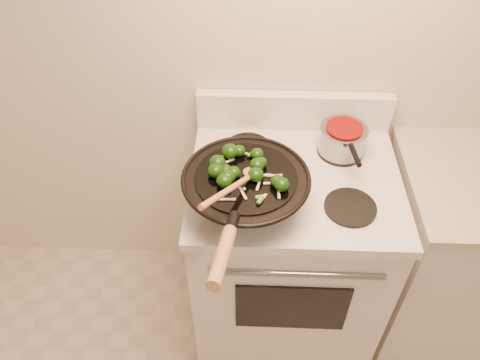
{
  "coord_description": "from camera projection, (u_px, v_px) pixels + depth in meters",
  "views": [
    {
      "loc": [
        -0.3,
        -0.08,
        2.12
      ],
      "look_at": [
        -0.34,
        1.03,
        1.04
      ],
      "focal_mm": 35.0,
      "sensor_mm": 36.0,
      "label": 1
    }
  ],
  "objects": [
    {
      "name": "counter_unit",
      "position": [
        472.0,
        253.0,
        2.05
      ],
      "size": [
        0.78,
        0.62,
        0.91
      ],
      "color": "white",
      "rests_on": "ground"
    },
    {
      "name": "stirfry",
      "position": [
        241.0,
        168.0,
        1.52
      ],
      "size": [
        0.26,
        0.26,
        0.05
      ],
      "color": "#103208",
      "rests_on": "wok"
    },
    {
      "name": "wok",
      "position": [
        246.0,
        190.0,
        1.56
      ],
      "size": [
        0.43,
        0.71,
        0.25
      ],
      "color": "black",
      "rests_on": "stove"
    },
    {
      "name": "wooden_spoon",
      "position": [
        240.0,
        183.0,
        1.44
      ],
      "size": [
        0.2,
        0.3,
        0.13
      ],
      "color": "#B37A46",
      "rests_on": "wok"
    },
    {
      "name": "saucepan",
      "position": [
        343.0,
        139.0,
        1.78
      ],
      "size": [
        0.18,
        0.29,
        0.11
      ],
      "color": "gray",
      "rests_on": "stove"
    },
    {
      "name": "stove",
      "position": [
        287.0,
        250.0,
        2.04
      ],
      "size": [
        0.78,
        0.67,
        1.08
      ],
      "color": "white",
      "rests_on": "ground"
    }
  ]
}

